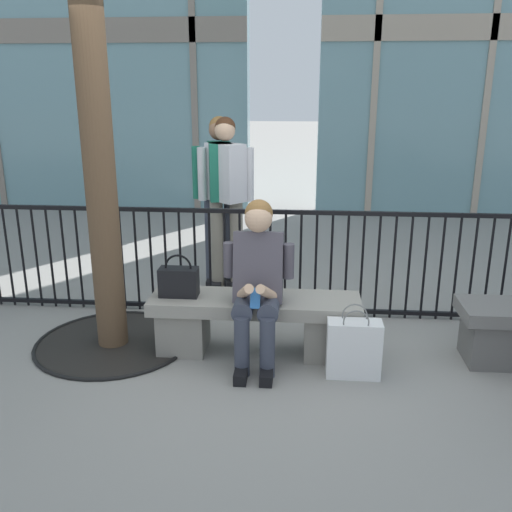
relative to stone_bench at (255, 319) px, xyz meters
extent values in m
plane|color=gray|center=(0.00, 0.00, -0.27)|extent=(60.00, 60.00, 0.00)
cube|color=gray|center=(0.00, 0.00, 0.13)|extent=(1.60, 0.44, 0.10)
cube|color=gray|center=(-0.56, 0.00, -0.10)|extent=(0.36, 0.37, 0.35)
cube|color=gray|center=(0.56, 0.00, -0.10)|extent=(0.36, 0.37, 0.35)
cylinder|color=#383D4C|center=(-0.06, -0.18, 0.20)|extent=(0.15, 0.40, 0.15)
cylinder|color=#383D4C|center=(-0.06, -0.38, -0.05)|extent=(0.11, 0.11, 0.45)
cube|color=black|center=(-0.06, -0.44, -0.23)|extent=(0.09, 0.22, 0.08)
cylinder|color=#383D4C|center=(0.12, -0.18, 0.20)|extent=(0.15, 0.40, 0.15)
cylinder|color=#383D4C|center=(0.12, -0.38, -0.05)|extent=(0.11, 0.11, 0.45)
cube|color=black|center=(0.12, -0.44, -0.23)|extent=(0.09, 0.22, 0.08)
cube|color=#4C4751|center=(0.03, -0.04, 0.44)|extent=(0.36, 0.30, 0.55)
cylinder|color=#4C4751|center=(-0.19, -0.04, 0.49)|extent=(0.08, 0.08, 0.26)
cylinder|color=#DBAD89|center=(-0.05, -0.26, 0.32)|extent=(0.16, 0.28, 0.20)
cylinder|color=#4C4751|center=(0.25, -0.04, 0.49)|extent=(0.08, 0.08, 0.26)
cylinder|color=#DBAD89|center=(0.11, -0.26, 0.32)|extent=(0.16, 0.28, 0.20)
cube|color=#2D6BB7|center=(0.03, -0.32, 0.30)|extent=(0.07, 0.10, 0.13)
sphere|color=#DBAD89|center=(0.03, -0.06, 0.81)|extent=(0.20, 0.20, 0.20)
sphere|color=olive|center=(0.03, -0.03, 0.84)|extent=(0.20, 0.20, 0.20)
cube|color=black|center=(-0.58, -0.01, 0.29)|extent=(0.29, 0.14, 0.22)
torus|color=black|center=(-0.58, -0.01, 0.41)|extent=(0.21, 0.02, 0.21)
cube|color=white|center=(0.73, -0.31, -0.06)|extent=(0.38, 0.17, 0.42)
torus|color=slate|center=(0.73, -0.37, 0.16)|extent=(0.18, 0.01, 0.18)
torus|color=slate|center=(0.73, -0.26, 0.16)|extent=(0.18, 0.01, 0.18)
cylinder|color=#383D4C|center=(-0.59, 1.55, 0.18)|extent=(0.13, 0.13, 0.90)
cube|color=black|center=(-0.59, 1.51, -0.24)|extent=(0.09, 0.22, 0.06)
cylinder|color=#383D4C|center=(-0.39, 1.55, 0.18)|extent=(0.13, 0.13, 0.90)
cube|color=black|center=(-0.39, 1.51, -0.24)|extent=(0.09, 0.22, 0.06)
cube|color=#1E7259|center=(-0.49, 1.55, 0.91)|extent=(0.30, 0.42, 0.56)
cylinder|color=#1E7259|center=(-0.72, 1.55, 0.89)|extent=(0.08, 0.08, 0.52)
cylinder|color=#1E7259|center=(-0.25, 1.55, 0.89)|extent=(0.08, 0.08, 0.52)
sphere|color=#8E664C|center=(-0.49, 1.55, 1.31)|extent=(0.20, 0.20, 0.20)
sphere|color=olive|center=(-0.49, 1.57, 1.34)|extent=(0.20, 0.20, 0.20)
cube|color=black|center=(-0.25, 1.45, 0.96)|extent=(0.07, 0.01, 0.14)
cylinder|color=gray|center=(-0.52, 1.46, 0.18)|extent=(0.13, 0.13, 0.90)
cube|color=black|center=(-0.52, 1.42, -0.24)|extent=(0.09, 0.22, 0.06)
cylinder|color=gray|center=(-0.32, 1.46, 0.18)|extent=(0.13, 0.13, 0.90)
cube|color=black|center=(-0.32, 1.42, -0.24)|extent=(0.09, 0.22, 0.06)
cube|color=silver|center=(-0.42, 1.46, 0.91)|extent=(0.43, 0.42, 0.56)
cylinder|color=silver|center=(-0.65, 1.46, 0.89)|extent=(0.08, 0.08, 0.52)
cylinder|color=silver|center=(-0.18, 1.46, 0.89)|extent=(0.08, 0.08, 0.52)
sphere|color=#DBAD89|center=(-0.42, 1.46, 1.31)|extent=(0.20, 0.20, 0.20)
sphere|color=#472816|center=(-0.42, 1.48, 1.34)|extent=(0.20, 0.20, 0.20)
cylinder|color=black|center=(-2.36, 0.77, 0.21)|extent=(0.02, 0.02, 0.97)
cylinder|color=black|center=(-2.22, 0.77, 0.21)|extent=(0.02, 0.02, 0.97)
cylinder|color=black|center=(-2.09, 0.77, 0.21)|extent=(0.02, 0.02, 0.97)
cylinder|color=black|center=(-1.95, 0.77, 0.21)|extent=(0.02, 0.02, 0.97)
cylinder|color=black|center=(-1.82, 0.77, 0.21)|extent=(0.02, 0.02, 0.97)
cylinder|color=black|center=(-1.68, 0.77, 0.21)|extent=(0.02, 0.02, 0.97)
cylinder|color=black|center=(-1.55, 0.77, 0.21)|extent=(0.02, 0.02, 0.97)
cylinder|color=black|center=(-1.41, 0.77, 0.21)|extent=(0.02, 0.02, 0.97)
cylinder|color=black|center=(-1.28, 0.77, 0.21)|extent=(0.02, 0.02, 0.97)
cylinder|color=black|center=(-1.15, 0.77, 0.21)|extent=(0.02, 0.02, 0.97)
cylinder|color=black|center=(-1.01, 0.77, 0.21)|extent=(0.02, 0.02, 0.97)
cylinder|color=black|center=(-0.88, 0.77, 0.21)|extent=(0.02, 0.02, 0.97)
cylinder|color=black|center=(-0.74, 0.77, 0.21)|extent=(0.02, 0.02, 0.97)
cylinder|color=black|center=(-0.61, 0.77, 0.21)|extent=(0.02, 0.02, 0.97)
cylinder|color=black|center=(-0.47, 0.77, 0.21)|extent=(0.02, 0.02, 0.97)
cylinder|color=black|center=(-0.34, 0.77, 0.21)|extent=(0.02, 0.02, 0.97)
cylinder|color=black|center=(-0.20, 0.77, 0.21)|extent=(0.02, 0.02, 0.97)
cylinder|color=black|center=(-0.07, 0.77, 0.21)|extent=(0.02, 0.02, 0.97)
cylinder|color=black|center=(0.07, 0.77, 0.21)|extent=(0.02, 0.02, 0.97)
cylinder|color=black|center=(0.20, 0.77, 0.21)|extent=(0.02, 0.02, 0.97)
cylinder|color=black|center=(0.34, 0.77, 0.21)|extent=(0.02, 0.02, 0.97)
cylinder|color=black|center=(0.47, 0.77, 0.21)|extent=(0.02, 0.02, 0.97)
cylinder|color=black|center=(0.61, 0.77, 0.21)|extent=(0.02, 0.02, 0.97)
cylinder|color=black|center=(0.74, 0.77, 0.21)|extent=(0.02, 0.02, 0.97)
cylinder|color=black|center=(0.88, 0.77, 0.21)|extent=(0.02, 0.02, 0.97)
cylinder|color=black|center=(1.01, 0.77, 0.21)|extent=(0.02, 0.02, 0.97)
cylinder|color=black|center=(1.15, 0.77, 0.21)|extent=(0.02, 0.02, 0.97)
cylinder|color=black|center=(1.28, 0.77, 0.21)|extent=(0.02, 0.02, 0.97)
cylinder|color=black|center=(1.41, 0.77, 0.21)|extent=(0.02, 0.02, 0.97)
cylinder|color=black|center=(1.55, 0.77, 0.21)|extent=(0.02, 0.02, 0.97)
cylinder|color=black|center=(1.68, 0.77, 0.21)|extent=(0.02, 0.02, 0.97)
cylinder|color=black|center=(1.82, 0.77, 0.21)|extent=(0.02, 0.02, 0.97)
cylinder|color=black|center=(1.95, 0.77, 0.21)|extent=(0.02, 0.02, 0.97)
cylinder|color=black|center=(2.09, 0.77, 0.21)|extent=(0.02, 0.02, 0.97)
cube|color=black|center=(0.00, 0.77, -0.22)|extent=(8.76, 0.04, 0.04)
cube|color=black|center=(0.00, 0.77, 0.68)|extent=(8.76, 0.04, 0.04)
cylinder|color=black|center=(-1.15, 0.04, -0.27)|extent=(1.21, 1.21, 0.01)
torus|color=black|center=(-1.15, 0.04, -0.26)|extent=(1.24, 1.24, 0.03)
cylinder|color=brown|center=(-1.15, 0.04, 1.43)|extent=(0.23, 0.23, 3.40)
cube|color=#605E5B|center=(1.77, 0.00, -0.10)|extent=(0.36, 0.37, 0.35)
camera|label=1|loc=(0.35, -3.93, 1.71)|focal=39.06mm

